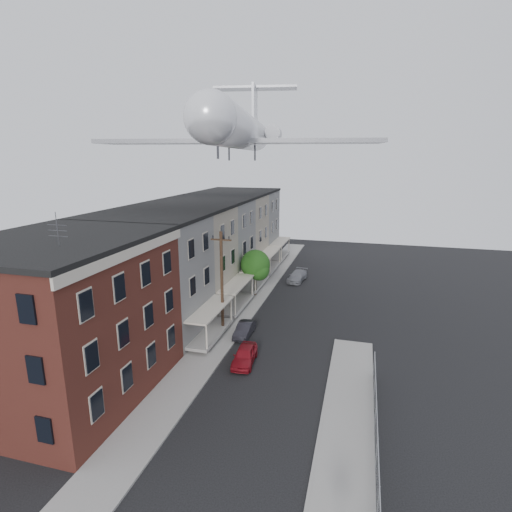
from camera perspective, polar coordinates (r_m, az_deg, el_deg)
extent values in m
cube|color=gray|center=(40.85, -1.73, -7.40)|extent=(3.00, 62.00, 0.12)
cube|color=gray|center=(23.65, 12.60, -25.46)|extent=(3.00, 26.00, 0.12)
cube|color=gray|center=(40.47, 0.25, -7.59)|extent=(0.15, 62.00, 0.14)
cube|color=gray|center=(23.69, 8.74, -25.13)|extent=(0.15, 26.00, 0.14)
cube|color=#371511|center=(28.04, -25.53, -8.25)|extent=(10.00, 12.00, 10.00)
cube|color=black|center=(26.65, -26.69, 2.09)|extent=(10.30, 12.30, 0.30)
cube|color=beige|center=(23.69, -17.34, 0.52)|extent=(0.16, 12.20, 0.60)
cylinder|color=#515156|center=(23.70, -26.51, 3.27)|extent=(0.04, 0.04, 2.00)
cube|color=slate|center=(35.28, -15.58, -2.93)|extent=(10.00, 7.00, 10.00)
cube|color=black|center=(34.18, -16.15, 5.36)|extent=(10.25, 7.00, 0.30)
cube|color=gray|center=(34.34, -6.42, -10.91)|extent=(1.80, 6.40, 0.25)
cube|color=beige|center=(33.47, -6.53, -7.49)|extent=(1.90, 6.50, 0.15)
cube|color=gray|center=(41.20, -10.66, -0.24)|extent=(10.00, 7.00, 10.00)
cube|color=black|center=(40.27, -10.99, 6.88)|extent=(10.25, 7.00, 0.30)
cube|color=gray|center=(40.40, -2.76, -6.92)|extent=(1.80, 6.40, 0.25)
cube|color=beige|center=(39.67, -2.80, -3.95)|extent=(1.90, 6.50, 0.15)
cube|color=slate|center=(47.42, -7.01, 1.77)|extent=(10.00, 7.00, 10.00)
cube|color=black|center=(46.61, -7.20, 7.97)|extent=(10.25, 7.00, 0.30)
cube|color=gray|center=(46.72, -0.11, -3.97)|extent=(1.80, 6.40, 0.25)
cube|color=beige|center=(46.09, -0.11, -1.36)|extent=(1.90, 6.50, 0.15)
cube|color=gray|center=(53.83, -4.21, 3.30)|extent=(10.00, 7.00, 10.00)
cube|color=black|center=(53.12, -4.31, 8.76)|extent=(10.25, 7.00, 0.30)
cube|color=gray|center=(53.22, 1.89, -1.72)|extent=(1.80, 6.40, 0.25)
cube|color=beige|center=(52.66, 1.90, 0.58)|extent=(1.90, 6.50, 0.15)
cube|color=slate|center=(60.37, -2.00, 4.49)|extent=(10.00, 7.00, 10.00)
cube|color=black|center=(59.74, -2.04, 9.37)|extent=(10.25, 7.00, 0.30)
cube|color=gray|center=(59.83, 3.44, 0.03)|extent=(1.80, 6.40, 0.25)
cube|color=beige|center=(59.33, 3.47, 2.10)|extent=(1.90, 6.50, 0.15)
cylinder|color=gray|center=(20.11, 17.04, -30.91)|extent=(0.06, 0.06, 1.90)
cylinder|color=gray|center=(22.35, 16.84, -25.52)|extent=(0.06, 0.06, 1.90)
cylinder|color=gray|center=(24.75, 16.70, -21.15)|extent=(0.06, 0.06, 1.90)
cylinder|color=gray|center=(27.27, 16.58, -17.56)|extent=(0.06, 0.06, 1.90)
cylinder|color=gray|center=(29.88, 16.49, -14.59)|extent=(0.06, 0.06, 1.90)
cube|color=gray|center=(21.79, 17.02, -23.69)|extent=(0.04, 18.00, 0.04)
cube|color=gray|center=(22.35, 16.84, -25.52)|extent=(0.02, 18.00, 1.80)
cylinder|color=black|center=(34.03, -4.89, -3.96)|extent=(0.26, 0.26, 9.00)
cube|color=black|center=(33.06, -5.03, 2.32)|extent=(1.80, 0.12, 0.12)
cylinder|color=black|center=(33.27, -6.17, 2.72)|extent=(0.08, 0.08, 0.25)
cylinder|color=black|center=(32.79, -3.89, 2.60)|extent=(0.08, 0.08, 0.25)
cylinder|color=black|center=(44.05, -0.09, -4.20)|extent=(0.24, 0.24, 2.40)
sphere|color=#164A13|center=(43.36, -0.10, -1.19)|extent=(3.20, 3.20, 3.20)
sphere|color=#164A13|center=(43.11, 0.44, -2.05)|extent=(2.24, 2.24, 2.24)
imported|color=maroon|center=(30.53, -1.64, -13.99)|extent=(1.78, 3.84, 1.27)
imported|color=black|center=(34.78, -1.65, -10.45)|extent=(1.24, 3.46, 1.13)
imported|color=slate|center=(49.60, 5.93, -2.88)|extent=(2.26, 4.47, 1.24)
cylinder|color=silver|center=(37.73, -2.28, 17.50)|extent=(7.09, 24.80, 3.28)
sphere|color=silver|center=(25.67, -6.55, 19.08)|extent=(3.28, 3.28, 3.28)
cone|color=silver|center=(49.91, -0.12, 16.66)|extent=(3.72, 3.55, 3.28)
cube|color=#939399|center=(36.16, -2.64, 16.03)|extent=(24.96, 8.10, 0.36)
cylinder|color=#939399|center=(46.72, -3.77, 17.06)|extent=(2.26, 4.30, 1.64)
cylinder|color=#939399|center=(46.13, 2.54, 17.11)|extent=(2.26, 4.30, 1.64)
cube|color=silver|center=(49.62, -0.19, 19.99)|extent=(0.86, 3.88, 5.74)
cube|color=#939399|center=(50.97, -0.05, 22.85)|extent=(10.03, 4.16, 0.26)
cylinder|color=#515156|center=(27.57, -5.48, 14.91)|extent=(0.16, 0.16, 1.23)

